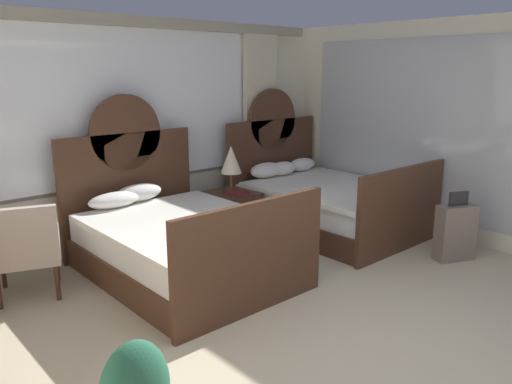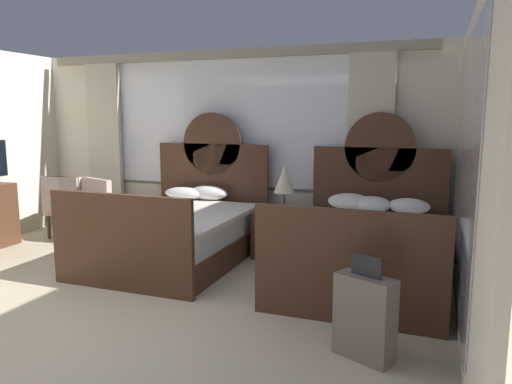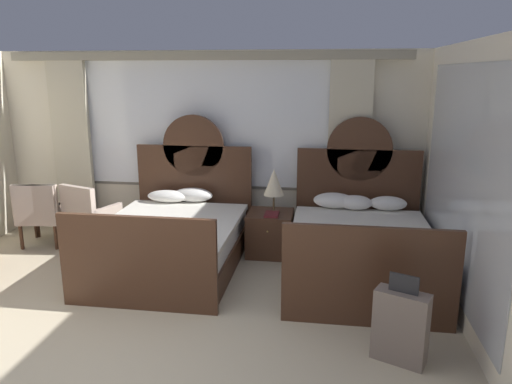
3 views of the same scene
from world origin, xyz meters
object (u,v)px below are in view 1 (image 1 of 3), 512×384
(book_on_nightstand, at_px, (237,193))
(armchair_by_window_left, at_px, (25,247))
(bed_near_mirror, at_px, (325,202))
(nightstand_between_beds, at_px, (229,215))
(table_lamp_on_nightstand, at_px, (231,160))
(suitcase_on_floor, at_px, (455,232))
(bed_near_window, at_px, (179,241))

(book_on_nightstand, distance_m, armchair_by_window_left, 2.55)
(bed_near_mirror, height_order, nightstand_between_beds, bed_near_mirror)
(table_lamp_on_nightstand, distance_m, suitcase_on_floor, 2.76)
(bed_near_mirror, height_order, armchair_by_window_left, bed_near_mirror)
(suitcase_on_floor, bearing_deg, bed_near_mirror, 97.64)
(table_lamp_on_nightstand, xyz_separation_m, book_on_nightstand, (-0.01, -0.12, -0.40))
(bed_near_mirror, xyz_separation_m, book_on_nightstand, (-1.12, 0.49, 0.22))
(table_lamp_on_nightstand, distance_m, armchair_by_window_left, 2.61)
(bed_near_mirror, height_order, book_on_nightstand, bed_near_mirror)
(bed_near_mirror, bearing_deg, nightstand_between_beds, 151.95)
(book_on_nightstand, relative_size, armchair_by_window_left, 0.28)
(table_lamp_on_nightstand, distance_m, book_on_nightstand, 0.42)
(book_on_nightstand, bearing_deg, bed_near_mirror, -23.82)
(bed_near_window, relative_size, nightstand_between_beds, 3.63)
(book_on_nightstand, bearing_deg, bed_near_window, -157.11)
(bed_near_window, height_order, book_on_nightstand, bed_near_window)
(bed_near_mirror, relative_size, table_lamp_on_nightstand, 3.79)
(book_on_nightstand, bearing_deg, suitcase_on_floor, -58.54)
(bed_near_window, distance_m, nightstand_between_beds, 1.31)
(book_on_nightstand, height_order, suitcase_on_floor, suitcase_on_floor)
(bed_near_window, height_order, nightstand_between_beds, bed_near_window)
(bed_near_mirror, xyz_separation_m, suitcase_on_floor, (0.23, -1.71, -0.05))
(bed_near_window, bearing_deg, book_on_nightstand, 22.89)
(nightstand_between_beds, distance_m, armchair_by_window_left, 2.53)
(bed_near_mirror, bearing_deg, bed_near_window, -179.81)
(table_lamp_on_nightstand, bearing_deg, bed_near_window, -152.50)
(nightstand_between_beds, bearing_deg, book_on_nightstand, -74.93)
(bed_near_window, height_order, table_lamp_on_nightstand, bed_near_window)
(bed_near_window, distance_m, bed_near_mirror, 2.31)
(bed_near_mirror, relative_size, armchair_by_window_left, 2.45)
(bed_near_window, xyz_separation_m, bed_near_mirror, (2.31, 0.01, 0.00))
(bed_near_window, bearing_deg, table_lamp_on_nightstand, 27.50)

